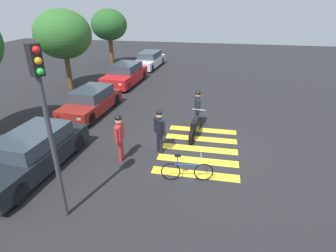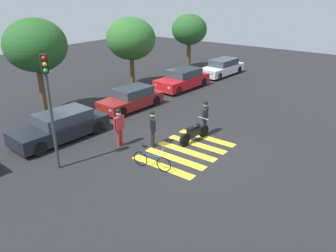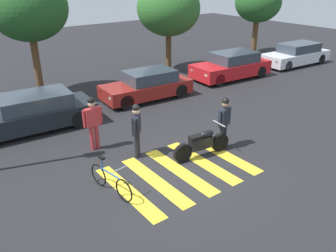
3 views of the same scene
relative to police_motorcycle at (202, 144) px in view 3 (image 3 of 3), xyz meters
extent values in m
plane|color=#232326|center=(-1.13, -0.29, -0.45)|extent=(60.00, 60.00, 0.00)
cylinder|color=black|center=(0.73, -0.08, -0.14)|extent=(0.63, 0.21, 0.62)
cylinder|color=black|center=(-0.72, 0.08, -0.14)|extent=(0.63, 0.21, 0.62)
cube|color=black|center=(-0.04, 0.00, 0.04)|extent=(0.83, 0.37, 0.36)
ellipsoid|color=black|center=(0.19, -0.02, 0.31)|extent=(0.50, 0.29, 0.24)
cube|color=black|center=(-0.24, 0.03, 0.28)|extent=(0.46, 0.29, 0.12)
cylinder|color=#A5A5AD|center=(0.65, -0.07, 0.56)|extent=(0.10, 0.62, 0.04)
torus|color=black|center=(-3.23, -0.60, -0.13)|extent=(0.15, 0.65, 0.65)
torus|color=black|center=(-3.40, 0.48, -0.13)|extent=(0.15, 0.65, 0.65)
cylinder|color=#1E4C8C|center=(-3.32, -0.06, 0.15)|extent=(0.18, 0.85, 0.04)
cylinder|color=#1E4C8C|center=(-3.37, 0.27, 0.32)|extent=(0.04, 0.04, 0.34)
cube|color=black|center=(-3.37, 0.27, 0.50)|extent=(0.13, 0.21, 0.06)
cylinder|color=#99999E|center=(-3.24, -0.49, 0.47)|extent=(0.46, 0.10, 0.03)
cylinder|color=#1E232D|center=(0.88, 0.00, -0.04)|extent=(0.14, 0.14, 0.84)
cylinder|color=#1E232D|center=(1.06, 0.04, -0.04)|extent=(0.14, 0.14, 0.84)
cube|color=#1E232D|center=(0.97, 0.02, 0.68)|extent=(0.52, 0.31, 0.59)
sphere|color=#8C664C|center=(0.97, 0.02, 1.13)|extent=(0.23, 0.23, 0.23)
cylinder|color=#1E232D|center=(0.69, -0.05, 0.68)|extent=(0.09, 0.09, 0.56)
cylinder|color=#1E232D|center=(1.25, 0.09, 0.68)|extent=(0.09, 0.09, 0.56)
sphere|color=black|center=(0.97, 0.02, 1.23)|extent=(0.24, 0.24, 0.24)
cylinder|color=black|center=(-1.71, 1.18, -0.04)|extent=(0.14, 0.14, 0.83)
cylinder|color=black|center=(-1.59, 1.31, -0.04)|extent=(0.14, 0.14, 0.83)
cube|color=black|center=(-1.65, 1.24, 0.67)|extent=(0.48, 0.49, 0.59)
sphere|color=tan|center=(-1.65, 1.24, 1.12)|extent=(0.23, 0.23, 0.23)
cylinder|color=black|center=(-1.85, 1.03, 0.67)|extent=(0.09, 0.09, 0.56)
cylinder|color=black|center=(-1.45, 1.46, 0.67)|extent=(0.09, 0.09, 0.56)
sphere|color=black|center=(-1.65, 1.24, 1.22)|extent=(0.24, 0.24, 0.24)
cylinder|color=#B22D33|center=(-2.60, 2.54, -0.02)|extent=(0.14, 0.14, 0.86)
cylinder|color=#B22D33|center=(-2.42, 2.54, -0.02)|extent=(0.14, 0.14, 0.86)
cube|color=#B22D33|center=(-2.51, 2.54, 0.71)|extent=(0.50, 0.21, 0.61)
sphere|color=tan|center=(-2.51, 2.54, 1.17)|extent=(0.23, 0.23, 0.23)
cylinder|color=#B22D33|center=(-2.81, 2.54, 0.71)|extent=(0.09, 0.09, 0.58)
cylinder|color=#B22D33|center=(-2.21, 2.55, 0.71)|extent=(0.09, 0.09, 0.58)
sphere|color=black|center=(-2.51, 2.54, 1.27)|extent=(0.24, 0.24, 0.24)
cube|color=yellow|center=(-2.93, -0.29, -0.45)|extent=(0.45, 3.07, 0.01)
cube|color=yellow|center=(-2.03, -0.29, -0.45)|extent=(0.45, 3.07, 0.01)
cube|color=yellow|center=(-1.13, -0.29, -0.45)|extent=(0.45, 3.07, 0.01)
cube|color=yellow|center=(-0.23, -0.29, -0.45)|extent=(0.45, 3.07, 0.01)
cube|color=yellow|center=(0.67, -0.29, -0.45)|extent=(0.45, 3.07, 0.01)
cylinder|color=black|center=(-2.19, 4.49, -0.11)|extent=(0.69, 0.27, 0.68)
cylinder|color=black|center=(-2.08, 6.07, -0.11)|extent=(0.69, 0.27, 0.68)
cube|color=black|center=(-3.73, 5.39, 0.07)|extent=(4.80, 2.11, 0.67)
cube|color=#333D47|center=(-3.49, 5.37, 0.66)|extent=(2.63, 1.75, 0.52)
cylinder|color=black|center=(0.20, 5.07, -0.13)|extent=(0.67, 0.26, 0.65)
cylinder|color=black|center=(0.30, 6.52, -0.13)|extent=(0.67, 0.26, 0.65)
cylinder|color=black|center=(3.04, 4.87, -0.13)|extent=(0.67, 0.26, 0.65)
cylinder|color=black|center=(3.14, 6.33, -0.13)|extent=(0.67, 0.26, 0.65)
cube|color=maroon|center=(1.67, 5.70, 0.03)|extent=(4.28, 1.95, 0.61)
cube|color=#333D47|center=(1.88, 5.68, 0.60)|extent=(2.35, 1.62, 0.53)
cube|color=#F2EDCC|center=(-0.41, 5.30, 0.12)|extent=(0.09, 0.20, 0.12)
cube|color=#F2EDCC|center=(-0.34, 6.37, 0.12)|extent=(0.09, 0.20, 0.12)
cylinder|color=black|center=(5.72, 5.02, -0.13)|extent=(0.67, 0.26, 0.65)
cylinder|color=black|center=(5.83, 6.66, -0.13)|extent=(0.67, 0.26, 0.65)
cylinder|color=black|center=(8.74, 4.82, -0.13)|extent=(0.67, 0.26, 0.65)
cylinder|color=black|center=(8.85, 6.46, -0.13)|extent=(0.67, 0.26, 0.65)
cube|color=red|center=(7.29, 5.74, 0.08)|extent=(4.56, 2.16, 0.70)
cube|color=#333D47|center=(7.51, 5.72, 0.70)|extent=(2.51, 1.80, 0.55)
cube|color=#F2EDCC|center=(5.07, 5.29, 0.18)|extent=(0.09, 0.20, 0.12)
cube|color=#F2EDCC|center=(5.15, 6.48, 0.18)|extent=(0.09, 0.20, 0.12)
cylinder|color=black|center=(11.11, 4.75, -0.14)|extent=(0.63, 0.26, 0.62)
cylinder|color=black|center=(11.21, 6.23, -0.14)|extent=(0.63, 0.26, 0.62)
cylinder|color=black|center=(14.29, 4.53, -0.14)|extent=(0.63, 0.26, 0.62)
cylinder|color=black|center=(14.39, 6.02, -0.14)|extent=(0.63, 0.26, 0.62)
cube|color=silver|center=(12.75, 5.38, 0.04)|extent=(4.79, 2.02, 0.64)
cube|color=#333D47|center=(12.99, 5.37, 0.62)|extent=(2.62, 1.67, 0.53)
cube|color=#F2EDCC|center=(10.42, 4.99, 0.13)|extent=(0.09, 0.20, 0.12)
cube|color=#F2EDCC|center=(10.49, 6.08, 0.13)|extent=(0.09, 0.20, 0.12)
cylinder|color=brown|center=(-2.17, 8.95, 0.93)|extent=(0.32, 0.32, 2.77)
ellipsoid|color=#235623|center=(-2.17, 8.95, 3.59)|extent=(3.39, 3.39, 2.88)
cylinder|color=brown|center=(5.41, 8.95, 0.67)|extent=(0.32, 0.32, 2.24)
ellipsoid|color=#2D6628|center=(5.41, 8.95, 3.11)|extent=(3.53, 3.53, 3.00)
cylinder|color=brown|center=(12.99, 8.95, 0.73)|extent=(0.38, 0.38, 2.37)
ellipsoid|color=#235623|center=(12.99, 8.95, 3.08)|extent=(3.11, 3.11, 2.64)
camera|label=1|loc=(-10.82, -0.84, 5.08)|focal=28.99mm
camera|label=2|loc=(-12.57, -7.80, 6.43)|focal=35.65mm
camera|label=3|loc=(-6.85, -7.31, 5.08)|focal=37.41mm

